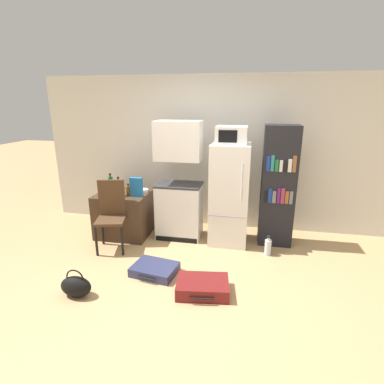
{
  "coord_description": "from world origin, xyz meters",
  "views": [
    {
      "loc": [
        0.6,
        -3.03,
        2.12
      ],
      "look_at": [
        -0.17,
        0.85,
        0.92
      ],
      "focal_mm": 28.0,
      "sensor_mm": 36.0,
      "label": 1
    }
  ],
  "objects": [
    {
      "name": "handbag",
      "position": [
        -1.25,
        -0.42,
        0.12
      ],
      "size": [
        0.36,
        0.2,
        0.33
      ],
      "color": "black",
      "rests_on": "ground_plane"
    },
    {
      "name": "bowl",
      "position": [
        -1.08,
        1.39,
        0.73
      ],
      "size": [
        0.17,
        0.17,
        0.05
      ],
      "color": "silver",
      "rests_on": "side_table"
    },
    {
      "name": "bottle_green_tall",
      "position": [
        -1.66,
        1.41,
        0.82
      ],
      "size": [
        0.08,
        0.08,
        0.28
      ],
      "color": "#1E6028",
      "rests_on": "side_table"
    },
    {
      "name": "suitcase_small_flat",
      "position": [
        0.14,
        -0.09,
        0.08
      ],
      "size": [
        0.65,
        0.49,
        0.15
      ],
      "rotation": [
        0.0,
        0.0,
        0.13
      ],
      "color": "maroon",
      "rests_on": "ground_plane"
    },
    {
      "name": "bottle_amber_beer",
      "position": [
        -1.25,
        1.18,
        0.79
      ],
      "size": [
        0.07,
        0.07,
        0.19
      ],
      "color": "brown",
      "rests_on": "side_table"
    },
    {
      "name": "water_bottle_front",
      "position": [
        0.92,
        0.98,
        0.12
      ],
      "size": [
        0.09,
        0.09,
        0.29
      ],
      "color": "silver",
      "rests_on": "ground_plane"
    },
    {
      "name": "refrigerator",
      "position": [
        0.32,
        1.32,
        0.77
      ],
      "size": [
        0.57,
        0.59,
        1.54
      ],
      "color": "white",
      "rests_on": "ground_plane"
    },
    {
      "name": "ground_plane",
      "position": [
        0.0,
        0.0,
        0.0
      ],
      "size": [
        24.0,
        24.0,
        0.0
      ],
      "primitive_type": "plane",
      "color": "tan"
    },
    {
      "name": "bottle_ketchup_red",
      "position": [
        -1.72,
        1.2,
        0.78
      ],
      "size": [
        0.07,
        0.07,
        0.18
      ],
      "color": "#AD1914",
      "rests_on": "side_table"
    },
    {
      "name": "suitcase_large_flat",
      "position": [
        -0.52,
        0.19,
        0.06
      ],
      "size": [
        0.61,
        0.5,
        0.12
      ],
      "rotation": [
        0.0,
        0.0,
        -0.16
      ],
      "color": "navy",
      "rests_on": "ground_plane"
    },
    {
      "name": "bottle_wine_dark",
      "position": [
        -1.38,
        1.12,
        0.84
      ],
      "size": [
        0.07,
        0.07,
        0.31
      ],
      "color": "black",
      "rests_on": "side_table"
    },
    {
      "name": "microwave",
      "position": [
        0.32,
        1.31,
        1.66
      ],
      "size": [
        0.44,
        0.38,
        0.25
      ],
      "color": "silver",
      "rests_on": "refrigerator"
    },
    {
      "name": "bookshelf",
      "position": [
        1.03,
        1.42,
        0.91
      ],
      "size": [
        0.49,
        0.37,
        1.81
      ],
      "color": "black",
      "rests_on": "ground_plane"
    },
    {
      "name": "wall_back",
      "position": [
        0.2,
        2.0,
        1.27
      ],
      "size": [
        6.4,
        0.1,
        2.55
      ],
      "color": "silver",
      "rests_on": "ground_plane"
    },
    {
      "name": "side_table",
      "position": [
        -1.38,
        1.25,
        0.35
      ],
      "size": [
        0.82,
        0.7,
        0.71
      ],
      "color": "#422D1E",
      "rests_on": "ground_plane"
    },
    {
      "name": "cereal_box",
      "position": [
        -1.1,
        1.14,
        0.86
      ],
      "size": [
        0.19,
        0.07,
        0.3
      ],
      "color": "#1E66A8",
      "rests_on": "side_table"
    },
    {
      "name": "kitchen_hutch",
      "position": [
        -0.47,
        1.36,
        0.84
      ],
      "size": [
        0.71,
        0.49,
        1.85
      ],
      "color": "white",
      "rests_on": "ground_plane"
    },
    {
      "name": "chair",
      "position": [
        -1.37,
        0.79,
        0.59
      ],
      "size": [
        0.48,
        0.49,
        1.03
      ],
      "rotation": [
        0.0,
        0.0,
        0.24
      ],
      "color": "black",
      "rests_on": "ground_plane"
    }
  ]
}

